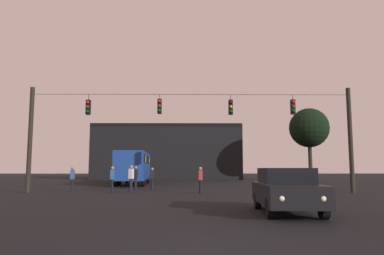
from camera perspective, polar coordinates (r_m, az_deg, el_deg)
The scene contains 12 objects.
ground_plane at distance 31.12m, azimuth -0.28°, elevation -9.27°, with size 168.00×168.00×0.00m, color black.
overhead_signal_span at distance 23.12m, azimuth -0.06°, elevation -0.37°, with size 20.76×0.44×6.73m.
city_bus at distance 35.32m, azimuth -9.09°, elevation -5.84°, with size 3.09×11.12×3.00m.
car_near_right at distance 12.85m, azimuth 14.62°, elevation -9.43°, with size 2.05×4.42×1.52m.
pedestrian_crossing_left at distance 26.26m, azimuth -6.31°, elevation -7.82°, with size 0.24×0.36×1.58m.
pedestrian_crossing_center at distance 25.31m, azimuth -18.35°, elevation -7.50°, with size 0.29×0.39×1.63m.
pedestrian_crossing_right at distance 23.84m, azimuth -12.46°, elevation -7.73°, with size 0.27×0.38×1.65m.
pedestrian_near_bus at distance 22.51m, azimuth 1.33°, elevation -8.02°, with size 0.27×0.38×1.61m.
pedestrian_trailing at distance 26.89m, azimuth -8.86°, elevation -7.60°, with size 0.30×0.40×1.68m.
pedestrian_far_side at distance 23.78m, azimuth -9.58°, elevation -7.67°, with size 0.32×0.41×1.72m.
corner_building at distance 54.37m, azimuth -3.77°, elevation -4.03°, with size 20.80×10.57×7.69m.
tree_left_silhouette at distance 44.76m, azimuth 17.99°, elevation -0.09°, with size 4.63×4.63×8.61m.
Camera 1 is at (-0.20, -6.58, 1.49)m, focal length 33.82 mm.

